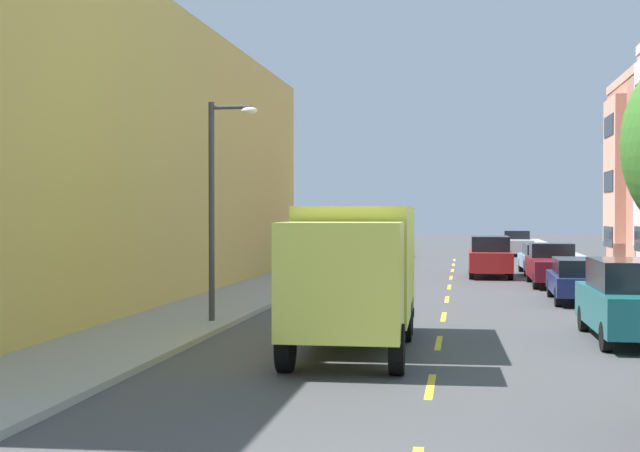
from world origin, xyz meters
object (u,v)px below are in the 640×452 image
(parked_pickup_silver, at_px, (517,244))
(parked_wagon_sky, at_px, (541,258))
(street_lamp, at_px, (218,192))
(parked_hatchback_forest, at_px, (355,262))
(delivery_box_truck, at_px, (356,267))
(parked_pickup_champagne, at_px, (379,250))
(parked_wagon_navy, at_px, (579,279))
(moving_red_sedan, at_px, (490,256))
(parked_pickup_burgundy, at_px, (554,266))
(parked_wagon_orange, at_px, (389,245))
(parked_suv_teal, at_px, (632,300))

(parked_pickup_silver, xyz_separation_m, parked_wagon_sky, (-0.03, -18.78, -0.02))
(street_lamp, height_order, parked_hatchback_forest, street_lamp)
(parked_hatchback_forest, bearing_deg, parked_pickup_silver, 69.26)
(delivery_box_truck, distance_m, parked_pickup_champagne, 31.59)
(street_lamp, xyz_separation_m, parked_wagon_navy, (10.35, 7.78, -2.79))
(moving_red_sedan, bearing_deg, delivery_box_truck, -99.33)
(parked_pickup_champagne, relative_size, parked_pickup_burgundy, 1.00)
(parked_wagon_orange, bearing_deg, parked_wagon_navy, -72.32)
(street_lamp, height_order, parked_pickup_champagne, street_lamp)
(parked_wagon_orange, bearing_deg, parked_pickup_silver, 25.11)
(parked_pickup_champagne, xyz_separation_m, moving_red_sedan, (6.22, -9.51, 0.16))
(delivery_box_truck, relative_size, parked_suv_teal, 1.53)
(parked_pickup_champagne, bearing_deg, parked_suv_teal, -73.10)
(parked_pickup_silver, relative_size, parked_wagon_sky, 1.12)
(delivery_box_truck, bearing_deg, street_lamp, 142.74)
(parked_wagon_sky, bearing_deg, parked_wagon_navy, -89.56)
(parked_hatchback_forest, height_order, parked_pickup_silver, parked_pickup_silver)
(parked_pickup_burgundy, height_order, parked_wagon_sky, parked_pickup_burgundy)
(street_lamp, xyz_separation_m, parked_wagon_sky, (10.25, 20.98, -2.79))
(parked_wagon_orange, bearing_deg, moving_red_sedan, -69.61)
(moving_red_sedan, bearing_deg, parked_pickup_silver, 83.06)
(parked_pickup_silver, xyz_separation_m, parked_pickup_burgundy, (-0.06, -25.25, 0.00))
(parked_wagon_navy, relative_size, parked_pickup_silver, 0.89)
(parked_wagon_orange, relative_size, parked_pickup_burgundy, 0.89)
(delivery_box_truck, distance_m, parked_hatchback_forest, 20.08)
(parked_hatchback_forest, bearing_deg, street_lamp, -95.34)
(parked_hatchback_forest, height_order, parked_wagon_sky, same)
(parked_hatchback_forest, bearing_deg, parked_pickup_champagne, 90.28)
(parked_pickup_silver, bearing_deg, parked_wagon_orange, -154.89)
(parked_wagon_orange, height_order, parked_hatchback_forest, same)
(parked_hatchback_forest, height_order, parked_suv_teal, parked_suv_teal)
(delivery_box_truck, relative_size, moving_red_sedan, 1.54)
(parked_wagon_navy, relative_size, parked_pickup_champagne, 0.89)
(street_lamp, height_order, parked_suv_teal, street_lamp)
(parked_pickup_burgundy, bearing_deg, parked_wagon_navy, -88.84)
(parked_pickup_burgundy, distance_m, parked_wagon_sky, 6.47)
(delivery_box_truck, xyz_separation_m, parked_suv_teal, (6.30, 2.13, -0.84))
(parked_suv_teal, bearing_deg, parked_pickup_silver, 90.20)
(delivery_box_truck, height_order, parked_wagon_navy, delivery_box_truck)
(parked_wagon_orange, xyz_separation_m, parked_pickup_silver, (8.80, 4.12, 0.02))
(parked_pickup_silver, distance_m, moving_red_sedan, 21.10)
(parked_wagon_orange, xyz_separation_m, parked_pickup_champagne, (0.03, -7.31, 0.02))
(parked_wagon_orange, distance_m, parked_pickup_champagne, 7.31)
(parked_suv_teal, bearing_deg, parked_wagon_sky, 90.45)
(parked_wagon_orange, height_order, parked_pickup_burgundy, parked_pickup_burgundy)
(parked_pickup_burgundy, xyz_separation_m, moving_red_sedan, (-2.49, 4.31, 0.16))
(moving_red_sedan, bearing_deg, parked_wagon_navy, -76.62)
(parked_pickup_burgundy, bearing_deg, parked_suv_teal, -89.25)
(street_lamp, bearing_deg, parked_wagon_orange, 87.63)
(street_lamp, distance_m, parked_wagon_orange, 35.77)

